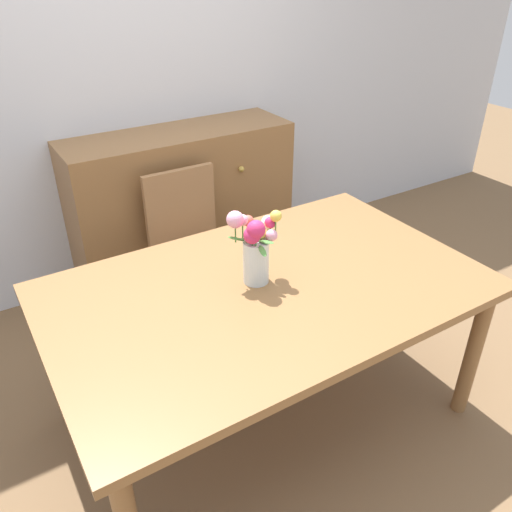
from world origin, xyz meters
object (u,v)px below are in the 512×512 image
(dining_table, at_px, (267,300))
(flower_vase, at_px, (255,244))
(chair_far, at_px, (191,239))
(dresser, at_px, (183,208))

(dining_table, xyz_separation_m, flower_vase, (-0.02, 0.06, 0.25))
(chair_far, xyz_separation_m, dresser, (0.15, 0.43, -0.02))
(chair_far, distance_m, dresser, 0.46)
(dining_table, distance_m, dresser, 1.36)
(chair_far, bearing_deg, dresser, -109.67)
(dresser, bearing_deg, dining_table, -99.43)
(dresser, relative_size, flower_vase, 4.44)
(dining_table, xyz_separation_m, dresser, (0.22, 1.33, -0.16))
(dining_table, height_order, chair_far, chair_far)
(dining_table, height_order, dresser, dresser)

